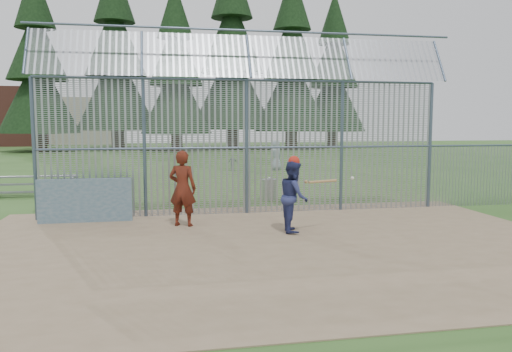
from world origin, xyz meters
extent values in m
plane|color=#2D511E|center=(0.00, 0.00, 0.00)|extent=(120.00, 120.00, 0.00)
cube|color=#756047|center=(0.00, -0.50, 0.01)|extent=(14.00, 10.00, 0.02)
cube|color=#38566B|center=(-4.60, 2.90, 0.62)|extent=(2.50, 0.12, 1.20)
imported|color=navy|center=(0.71, 0.69, 0.91)|extent=(0.80, 0.96, 1.78)
imported|color=maroon|center=(-1.99, 1.91, 1.02)|extent=(0.86, 0.72, 2.01)
imported|color=gray|center=(4.06, 17.10, 0.86)|extent=(1.00, 0.91, 1.72)
imported|color=slate|center=(1.50, 17.15, 0.45)|extent=(0.57, 0.39, 0.90)
sphere|color=#B02317|center=(0.71, 0.69, 1.78)|extent=(0.29, 0.29, 0.29)
cylinder|color=#AA7F4C|center=(1.41, 0.54, 1.29)|extent=(0.82, 0.35, 0.07)
sphere|color=#AA7F4C|center=(0.98, 0.54, 1.29)|extent=(0.09, 0.09, 0.09)
sphere|color=white|center=(2.26, 0.72, 1.34)|extent=(0.09, 0.09, 0.09)
cylinder|color=#989BA0|center=(1.25, 5.99, 0.35)|extent=(0.52, 0.52, 0.70)
cylinder|color=#9EA0A5|center=(1.25, 5.99, 0.72)|extent=(0.56, 0.56, 0.05)
sphere|color=#9EA0A5|center=(1.25, 5.99, 0.77)|extent=(0.10, 0.10, 0.10)
cube|color=slate|center=(-7.24, 8.25, 0.20)|extent=(3.00, 0.25, 0.05)
cube|color=slate|center=(-7.24, 8.60, 0.45)|extent=(3.00, 0.25, 0.05)
cube|color=slate|center=(-7.24, 8.95, 0.70)|extent=(3.00, 0.25, 0.05)
cube|color=gray|center=(-5.84, 8.60, 0.35)|extent=(0.06, 0.90, 0.70)
cylinder|color=#47566B|center=(-6.00, 3.50, 2.00)|extent=(0.10, 0.10, 4.00)
cylinder|color=#47566B|center=(-3.00, 3.50, 2.00)|extent=(0.10, 0.10, 4.00)
cylinder|color=#47566B|center=(0.00, 3.50, 2.00)|extent=(0.10, 0.10, 4.00)
cylinder|color=#47566B|center=(3.00, 3.50, 2.00)|extent=(0.10, 0.10, 4.00)
cylinder|color=#47566B|center=(6.00, 3.50, 2.00)|extent=(0.10, 0.10, 4.00)
cylinder|color=#47566B|center=(0.00, 3.50, 4.00)|extent=(12.00, 0.07, 0.07)
cylinder|color=#47566B|center=(0.00, 3.50, 2.00)|extent=(12.00, 0.06, 0.06)
cube|color=gray|center=(0.00, 3.50, 2.00)|extent=(12.00, 0.02, 4.00)
cube|color=gray|center=(0.00, 3.12, 4.65)|extent=(12.00, 0.77, 1.31)
cylinder|color=#47566B|center=(6.00, 3.50, 1.00)|extent=(0.08, 0.08, 2.00)
cylinder|color=#332319|center=(-14.00, 40.00, 1.53)|extent=(1.19, 1.19, 3.06)
cone|color=black|center=(-14.00, 40.00, 10.20)|extent=(7.48, 7.48, 13.94)
cylinder|color=#332319|center=(-7.00, 43.00, 1.71)|extent=(1.33, 1.33, 3.42)
cone|color=black|center=(-7.00, 43.00, 11.40)|extent=(8.36, 8.36, 15.58)
cylinder|color=#332319|center=(-1.00, 39.00, 1.44)|extent=(1.12, 1.12, 2.88)
cone|color=black|center=(-1.00, 39.00, 9.60)|extent=(7.04, 7.04, 13.12)
cylinder|color=#332319|center=(5.00, 42.00, 1.80)|extent=(1.40, 1.40, 3.60)
cone|color=black|center=(5.00, 42.00, 12.00)|extent=(8.80, 8.80, 16.40)
cylinder|color=#332319|center=(11.00, 40.00, 1.62)|extent=(1.26, 1.26, 3.24)
cone|color=black|center=(11.00, 40.00, 10.80)|extent=(7.92, 7.92, 14.76)
cylinder|color=#332319|center=(17.00, 44.00, 1.53)|extent=(1.19, 1.19, 3.06)
cone|color=black|center=(17.00, 44.00, 10.20)|extent=(7.48, 7.48, 13.94)
cube|color=#B2A58C|center=(-12.00, 58.00, 3.00)|extent=(8.00, 7.00, 6.00)
camera|label=1|loc=(-2.51, -11.25, 2.73)|focal=35.00mm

